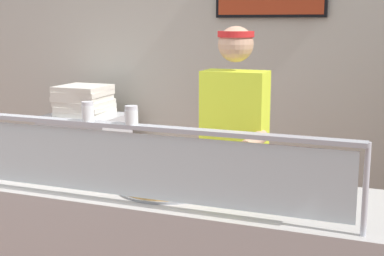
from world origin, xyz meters
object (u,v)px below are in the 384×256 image
(pizza_server, at_px, (159,181))
(parmesan_shaker, at_px, (88,113))
(worker_figure, at_px, (235,153))
(pepper_flake_shaker, at_px, (131,116))
(pizza_tray, at_px, (168,185))
(pizza_box_stack, at_px, (84,100))

(pizza_server, bearing_deg, parmesan_shaker, -118.30)
(pizza_server, bearing_deg, worker_figure, 86.42)
(pizza_server, bearing_deg, pepper_flake_shaker, -78.86)
(pizza_tray, distance_m, pizza_server, 0.05)
(pizza_tray, bearing_deg, worker_figure, 77.08)
(parmesan_shaker, relative_size, worker_figure, 0.05)
(pizza_tray, bearing_deg, pizza_box_stack, 132.08)
(parmesan_shaker, bearing_deg, pizza_box_stack, 123.10)
(parmesan_shaker, distance_m, pepper_flake_shaker, 0.23)
(parmesan_shaker, xyz_separation_m, pizza_box_stack, (-1.39, 2.14, -0.30))
(pepper_flake_shaker, distance_m, pizza_box_stack, 2.70)
(pizza_server, height_order, pizza_box_stack, pizza_box_stack)
(pizza_tray, bearing_deg, pepper_flake_shaker, -98.99)
(worker_figure, distance_m, pizza_box_stack, 2.17)
(parmesan_shaker, bearing_deg, pizza_tray, 46.87)
(pizza_box_stack, bearing_deg, parmesan_shaker, -56.90)
(pizza_tray, xyz_separation_m, pizza_box_stack, (-1.67, 1.85, 0.11))
(pepper_flake_shaker, bearing_deg, parmesan_shaker, 180.00)
(pizza_tray, height_order, parmesan_shaker, parmesan_shaker)
(pizza_server, height_order, worker_figure, worker_figure)
(pepper_flake_shaker, bearing_deg, pizza_box_stack, 127.16)
(pizza_tray, relative_size, worker_figure, 0.29)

